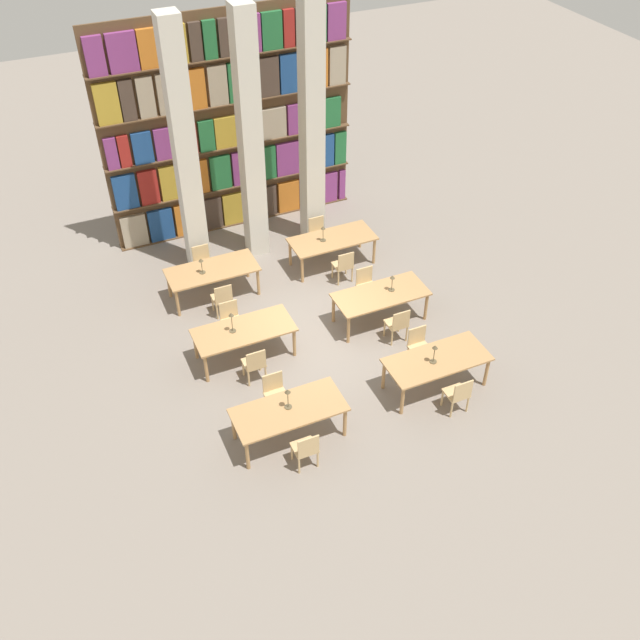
% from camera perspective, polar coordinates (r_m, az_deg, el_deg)
% --- Properties ---
extents(ground_plane, '(40.00, 40.00, 0.00)m').
position_cam_1_polar(ground_plane, '(15.52, -0.36, -1.40)').
color(ground_plane, gray).
extents(bookshelf_bank, '(6.32, 0.35, 5.50)m').
position_cam_1_polar(bookshelf_bank, '(18.13, -7.16, 14.97)').
color(bookshelf_bank, brown).
rests_on(bookshelf_bank, ground_plane).
extents(pillar_left, '(0.49, 0.49, 6.00)m').
position_cam_1_polar(pillar_left, '(16.36, -10.76, 12.97)').
color(pillar_left, beige).
rests_on(pillar_left, ground_plane).
extents(pillar_center, '(0.49, 0.49, 6.00)m').
position_cam_1_polar(pillar_center, '(16.72, -5.61, 14.09)').
color(pillar_center, beige).
rests_on(pillar_center, ground_plane).
extents(pillar_right, '(0.49, 0.49, 6.00)m').
position_cam_1_polar(pillar_right, '(17.21, -0.66, 15.06)').
color(pillar_right, beige).
rests_on(pillar_right, ground_plane).
extents(reading_table_0, '(2.07, 0.92, 0.76)m').
position_cam_1_polar(reading_table_0, '(13.06, -2.51, -7.36)').
color(reading_table_0, tan).
rests_on(reading_table_0, ground_plane).
extents(chair_0, '(0.42, 0.40, 0.86)m').
position_cam_1_polar(chair_0, '(12.76, -1.13, -10.25)').
color(chair_0, tan).
rests_on(chair_0, ground_plane).
extents(chair_1, '(0.42, 0.40, 0.86)m').
position_cam_1_polar(chair_1, '(13.70, -3.60, -5.83)').
color(chair_1, tan).
rests_on(chair_1, ground_plane).
extents(desk_lamp_0, '(0.14, 0.14, 0.45)m').
position_cam_1_polar(desk_lamp_0, '(12.81, -2.59, -6.05)').
color(desk_lamp_0, brown).
rests_on(desk_lamp_0, reading_table_0).
extents(reading_table_1, '(2.07, 0.92, 0.76)m').
position_cam_1_polar(reading_table_1, '(14.16, 9.34, -3.31)').
color(reading_table_1, tan).
rests_on(reading_table_1, ground_plane).
extents(chair_2, '(0.42, 0.40, 0.86)m').
position_cam_1_polar(chair_2, '(13.90, 11.00, -5.81)').
color(chair_2, tan).
rests_on(chair_2, ground_plane).
extents(chair_3, '(0.42, 0.40, 0.86)m').
position_cam_1_polar(chair_3, '(14.77, 7.92, -2.05)').
color(chair_3, tan).
rests_on(chair_3, ground_plane).
extents(desk_lamp_1, '(0.14, 0.14, 0.43)m').
position_cam_1_polar(desk_lamp_1, '(13.84, 9.15, -2.46)').
color(desk_lamp_1, brown).
rests_on(desk_lamp_1, reading_table_1).
extents(reading_table_2, '(2.07, 0.92, 0.76)m').
position_cam_1_polar(reading_table_2, '(14.71, -6.11, -0.98)').
color(reading_table_2, tan).
rests_on(reading_table_2, ground_plane).
extents(chair_4, '(0.42, 0.40, 0.86)m').
position_cam_1_polar(chair_4, '(14.31, -5.25, -3.47)').
color(chair_4, tan).
rests_on(chair_4, ground_plane).
extents(chair_5, '(0.42, 0.40, 0.86)m').
position_cam_1_polar(chair_5, '(15.38, -7.14, 0.05)').
color(chair_5, tan).
rests_on(chair_5, ground_plane).
extents(desk_lamp_2, '(0.14, 0.14, 0.48)m').
position_cam_1_polar(desk_lamp_2, '(14.43, -7.09, 0.07)').
color(desk_lamp_2, brown).
rests_on(desk_lamp_2, reading_table_2).
extents(reading_table_3, '(2.07, 0.92, 0.76)m').
position_cam_1_polar(reading_table_3, '(15.59, 4.87, 1.90)').
color(reading_table_3, tan).
rests_on(reading_table_3, ground_plane).
extents(chair_6, '(0.42, 0.40, 0.86)m').
position_cam_1_polar(chair_6, '(15.25, 6.25, -0.29)').
color(chair_6, tan).
rests_on(chair_6, ground_plane).
extents(chair_7, '(0.42, 0.40, 0.86)m').
position_cam_1_polar(chair_7, '(16.25, 3.71, 2.83)').
color(chair_7, tan).
rests_on(chair_7, ground_plane).
extents(desk_lamp_3, '(0.14, 0.14, 0.39)m').
position_cam_1_polar(desk_lamp_3, '(15.51, 5.80, 3.16)').
color(desk_lamp_3, brown).
rests_on(desk_lamp_3, reading_table_3).
extents(reading_table_4, '(2.07, 0.92, 0.76)m').
position_cam_1_polar(reading_table_4, '(16.44, -8.62, 3.83)').
color(reading_table_4, tan).
rests_on(reading_table_4, ground_plane).
extents(chair_8, '(0.42, 0.40, 0.86)m').
position_cam_1_polar(chair_8, '(15.98, -7.81, 1.76)').
color(chair_8, tan).
rests_on(chair_8, ground_plane).
extents(chair_9, '(0.42, 0.40, 0.86)m').
position_cam_1_polar(chair_9, '(17.15, -9.35, 4.58)').
color(chair_9, tan).
rests_on(chair_9, ground_plane).
extents(desk_lamp_4, '(0.14, 0.14, 0.39)m').
position_cam_1_polar(desk_lamp_4, '(16.17, -9.47, 4.49)').
color(desk_lamp_4, brown).
rests_on(desk_lamp_4, reading_table_4).
extents(reading_table_5, '(2.07, 0.92, 0.76)m').
position_cam_1_polar(reading_table_5, '(17.29, 0.99, 6.34)').
color(reading_table_5, tan).
rests_on(reading_table_5, ground_plane).
extents(chair_10, '(0.42, 0.40, 0.86)m').
position_cam_1_polar(chair_10, '(16.84, 1.90, 4.41)').
color(chair_10, tan).
rests_on(chair_10, ground_plane).
extents(chair_11, '(0.42, 0.40, 0.86)m').
position_cam_1_polar(chair_11, '(17.96, -0.16, 6.96)').
color(chair_11, tan).
rests_on(chair_11, ground_plane).
extents(desk_lamp_5, '(0.14, 0.14, 0.40)m').
position_cam_1_polar(desk_lamp_5, '(17.02, 0.25, 7.13)').
color(desk_lamp_5, brown).
rests_on(desk_lamp_5, reading_table_5).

